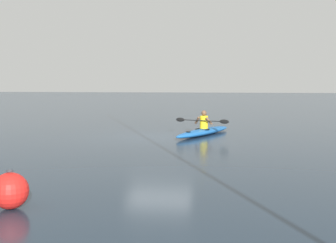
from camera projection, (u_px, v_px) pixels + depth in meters
name	position (u px, v px, depth m)	size (l,w,h in m)	color
ground_plane	(159.00, 137.00, 17.78)	(160.00, 160.00, 0.00)	#1E2D3D
kayak	(204.00, 132.00, 18.50)	(2.22, 4.38, 0.27)	#1959A5
kayaker	(204.00, 121.00, 18.46)	(2.19, 0.89, 0.73)	yellow
mooring_buoy_white_far	(10.00, 191.00, 7.67)	(0.62, 0.62, 0.66)	red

